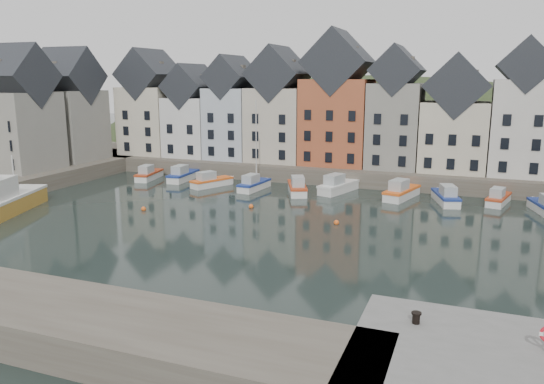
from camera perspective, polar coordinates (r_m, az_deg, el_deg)
The scene contains 17 objects.
ground at distance 47.44m, azimuth -1.62°, elevation -4.30°, with size 260.00×260.00×0.00m, color black.
far_quay at distance 75.12m, azimuth 7.21°, elevation 2.54°, with size 90.00×16.00×2.00m, color #4E473C.
hillside at distance 104.37m, azimuth 10.40°, elevation -5.55°, with size 153.60×70.40×64.00m.
far_terrace at distance 71.58m, azimuth 9.51°, elevation 8.34°, with size 72.37×8.16×17.78m.
left_terrace at distance 77.24m, azimuth -23.16°, elevation 7.81°, with size 7.65×17.00×15.69m.
mooring_buoys at distance 53.66m, azimuth -3.38°, elevation -2.20°, with size 20.50×5.50×0.50m.
boat_a at distance 73.54m, azimuth -13.12°, elevation 1.84°, with size 2.79×6.04×2.23m.
boat_b at distance 71.78m, azimuth -9.59°, elevation 1.77°, with size 2.22×6.24×2.36m.
boat_c at distance 67.28m, azimuth -6.61°, elevation 1.12°, with size 3.99×5.92×2.19m.
boat_d at distance 64.89m, azimuth -1.99°, elevation 0.85°, with size 2.36×5.94×11.06m.
boat_e at distance 62.93m, azimuth 2.73°, elevation 0.48°, with size 4.20×6.51×2.40m.
boat_f at distance 63.91m, azimuth 7.07°, elevation 0.62°, with size 3.87×6.88×2.52m.
boat_g at distance 61.97m, azimuth 13.72°, elevation -0.01°, with size 3.61×6.86×2.52m.
boat_h at distance 60.99m, azimuth 18.20°, elevation -0.52°, with size 3.59×6.40×2.35m.
boat_i at distance 62.58m, azimuth 23.16°, elevation -0.65°, with size 2.89×5.69×2.09m.
large_vessel at distance 59.46m, azimuth -26.98°, elevation -0.86°, with size 6.49×11.90×5.98m.
mooring_bollard at distance 26.77m, azimuth 15.25°, elevation -12.87°, with size 0.48×0.48×0.56m.
Camera 1 is at (17.56, -41.97, 13.45)m, focal length 35.00 mm.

